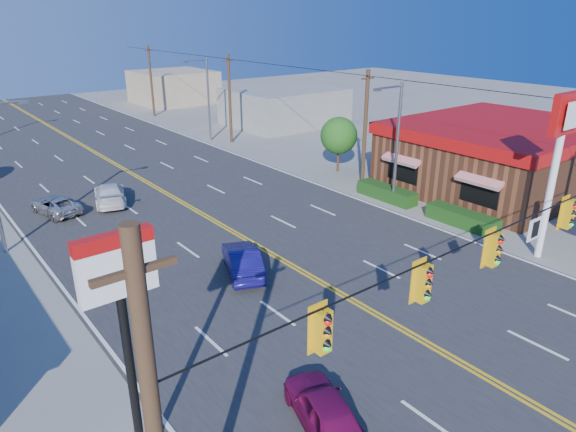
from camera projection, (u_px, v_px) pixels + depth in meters
ground at (490, 381)px, 17.88m from camera, size 160.00×160.00×0.00m
road at (204, 215)px, 32.49m from camera, size 20.00×120.00×0.06m
signal_span at (510, 256)px, 16.02m from camera, size 24.32×0.34×9.00m
kfc at (498, 155)px, 37.23m from camera, size 16.30×12.40×4.70m
kfc_pylon at (559, 144)px, 24.92m from camera, size 2.20×0.36×8.50m
pizza_hut_sign at (122, 309)px, 12.57m from camera, size 1.90×0.30×6.85m
streetlight_se at (396, 139)px, 32.67m from camera, size 2.55×0.25×8.00m
streetlight_ne at (207, 95)px, 50.21m from camera, size 2.55×0.25×8.00m
utility_pole_near at (365, 130)px, 36.52m from camera, size 0.28×0.28×8.40m
utility_pole_mid at (230, 99)px, 49.67m from camera, size 0.28×0.28×8.40m
utility_pole_far at (151, 82)px, 62.82m from camera, size 0.28×0.28×8.40m
tree_kfc_rear at (339, 136)px, 40.65m from camera, size 2.94×2.94×4.41m
bld_east_mid at (284, 106)px, 59.04m from camera, size 12.00×10.00×4.00m
bld_east_far at (174, 87)px, 73.32m from camera, size 10.00×10.00×4.40m
car_magenta at (324, 410)px, 15.66m from camera, size 2.64×4.11×1.30m
car_blue at (242, 261)px, 24.98m from camera, size 3.07×4.52×1.41m
car_white at (110, 194)px, 34.29m from camera, size 3.22×5.06×1.36m
car_silver at (55, 206)px, 32.58m from camera, size 2.62×4.34×1.13m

